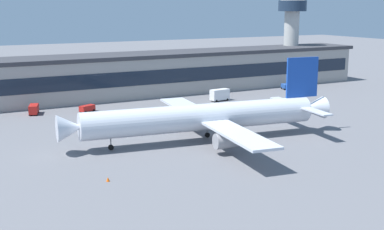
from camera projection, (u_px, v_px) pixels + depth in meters
name	position (u px, v px, depth m)	size (l,w,h in m)	color
ground_plane	(224.00, 135.00, 115.88)	(600.00, 600.00, 0.00)	slate
terminal_building	(128.00, 75.00, 164.52)	(176.13, 17.68, 13.47)	#9E9993
airliner	(205.00, 117.00, 109.67)	(60.72, 52.10, 17.14)	silver
control_tower	(292.00, 28.00, 196.17)	(10.68, 10.68, 32.38)	#B7B7B2
follow_me_car	(87.00, 108.00, 140.43)	(4.78, 3.67, 1.85)	red
crew_van	(34.00, 109.00, 137.43)	(3.65, 5.62, 2.55)	red
baggage_tug	(285.00, 86.00, 178.43)	(2.88, 4.00, 1.85)	#2651A5
stair_truck	(219.00, 94.00, 156.75)	(6.25, 3.11, 3.55)	white
traffic_cone_0	(259.00, 143.00, 107.68)	(0.48, 0.48, 0.60)	#F2590C
traffic_cone_1	(108.00, 179.00, 85.16)	(0.60, 0.60, 0.75)	#F2590C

